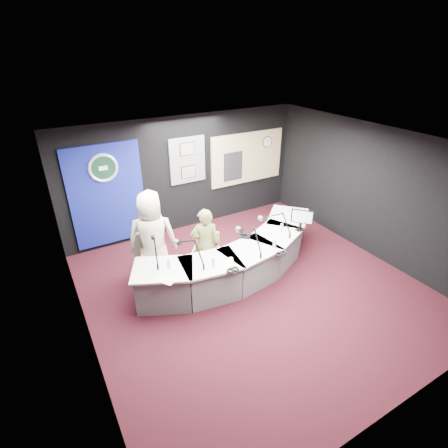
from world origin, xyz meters
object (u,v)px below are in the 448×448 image
person_woman (205,245)px  armchair_left (155,259)px  armchair_right (206,257)px  broadcast_desk (237,259)px  person_man (152,238)px

person_woman → armchair_left: bearing=-8.0°
armchair_left → armchair_right: size_ratio=0.94×
broadcast_desk → person_man: size_ratio=2.38×
broadcast_desk → armchair_right: armchair_right is taller
broadcast_desk → person_woman: size_ratio=2.92×
person_woman → armchair_right: bearing=-0.0°
broadcast_desk → armchair_right: 0.64m
armchair_left → person_woman: (0.88, -0.48, 0.30)m
broadcast_desk → person_woman: bearing=160.4°
broadcast_desk → person_woman: 0.74m
armchair_right → person_woman: size_ratio=0.65×
broadcast_desk → armchair_right: size_ratio=4.48×
broadcast_desk → armchair_left: bearing=154.8°
armchair_right → armchair_left: bearing=-170.3°
armchair_left → person_man: (-0.00, 0.00, 0.47)m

